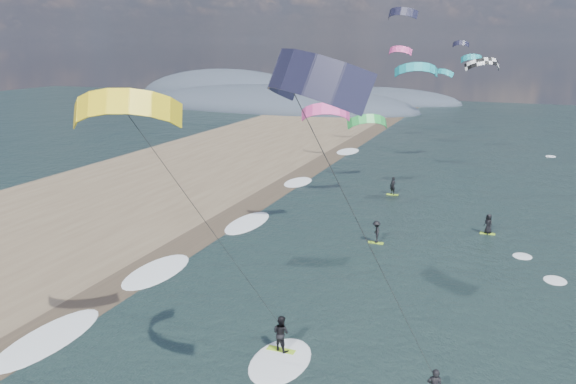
% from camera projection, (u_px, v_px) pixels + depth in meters
% --- Properties ---
extents(wet_sand_strip, '(3.00, 240.00, 0.00)m').
position_uv_depth(wet_sand_strip, '(92.00, 302.00, 31.36)').
color(wet_sand_strip, '#382D23').
rests_on(wet_sand_strip, ground).
extents(coastal_hills, '(80.00, 41.00, 15.00)m').
position_uv_depth(coastal_hills, '(267.00, 103.00, 130.84)').
color(coastal_hills, '#3D4756').
rests_on(coastal_hills, ground).
extents(kitesurfer_near_a, '(7.71, 9.38, 14.47)m').
position_uv_depth(kitesurfer_near_a, '(323.00, 161.00, 16.30)').
color(kitesurfer_near_a, '#9BD425').
rests_on(kitesurfer_near_a, ground).
extents(kitesurfer_near_b, '(7.19, 8.88, 13.22)m').
position_uv_depth(kitesurfer_near_b, '(179.00, 193.00, 21.21)').
color(kitesurfer_near_b, '#9BD425').
rests_on(kitesurfer_near_b, ground).
extents(far_kitesurfers, '(10.09, 14.45, 1.73)m').
position_uv_depth(far_kitesurfers, '(411.00, 218.00, 43.55)').
color(far_kitesurfers, '#9BD425').
rests_on(far_kitesurfers, ground).
extents(bg_kite_field, '(15.28, 70.42, 10.75)m').
position_uv_depth(bg_kite_field, '(428.00, 63.00, 62.84)').
color(bg_kite_field, teal).
rests_on(bg_kite_field, ground).
extents(shoreline_surf, '(2.40, 79.40, 0.11)m').
position_uv_depth(shoreline_surf, '(160.00, 274.00, 35.18)').
color(shoreline_surf, white).
rests_on(shoreline_surf, ground).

